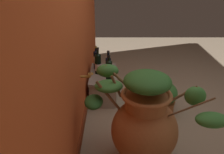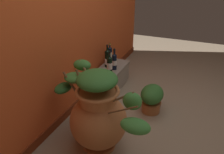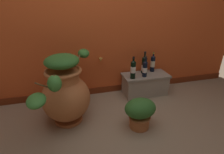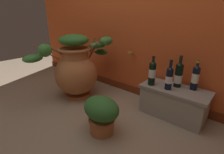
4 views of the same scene
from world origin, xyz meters
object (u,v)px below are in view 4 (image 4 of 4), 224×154
(wine_bottle_left, at_px, (179,75))
(wine_bottle_middle, at_px, (195,77))
(wine_bottle_back, at_px, (152,72))
(potted_shrub, at_px, (101,113))
(wine_bottle_right, at_px, (169,77))
(terracotta_urn, at_px, (76,68))

(wine_bottle_left, relative_size, wine_bottle_middle, 1.10)
(wine_bottle_middle, bearing_deg, wine_bottle_back, -156.28)
(potted_shrub, bearing_deg, wine_bottle_middle, 56.25)
(wine_bottle_back, xyz_separation_m, potted_shrub, (-0.15, -0.64, -0.27))
(wine_bottle_middle, height_order, potted_shrub, wine_bottle_middle)
(wine_bottle_right, bearing_deg, terracotta_urn, -164.51)
(terracotta_urn, distance_m, wine_bottle_left, 1.25)
(terracotta_urn, bearing_deg, potted_shrub, -23.28)
(wine_bottle_right, relative_size, wine_bottle_back, 0.97)
(potted_shrub, bearing_deg, wine_bottle_back, 76.72)
(wine_bottle_middle, xyz_separation_m, wine_bottle_back, (-0.39, -0.17, 0.01))
(terracotta_urn, height_order, wine_bottle_middle, terracotta_urn)
(terracotta_urn, xyz_separation_m, wine_bottle_left, (1.17, 0.44, 0.06))
(terracotta_urn, distance_m, wine_bottle_back, 0.99)
(terracotta_urn, height_order, wine_bottle_right, terracotta_urn)
(terracotta_urn, bearing_deg, wine_bottle_back, 17.81)
(terracotta_urn, relative_size, wine_bottle_left, 3.10)
(terracotta_urn, height_order, potted_shrub, terracotta_urn)
(terracotta_urn, xyz_separation_m, potted_shrub, (0.78, -0.34, -0.19))
(terracotta_urn, bearing_deg, wine_bottle_right, 15.49)
(wine_bottle_right, xyz_separation_m, wine_bottle_back, (-0.19, -0.01, 0.01))
(wine_bottle_back, distance_m, potted_shrub, 0.71)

